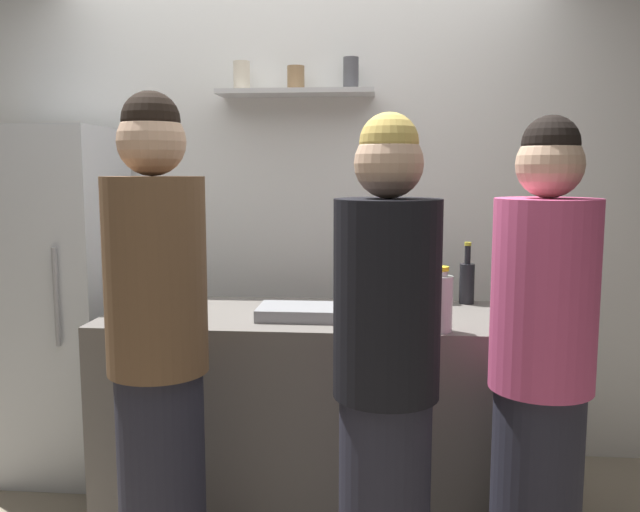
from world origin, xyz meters
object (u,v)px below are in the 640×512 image
at_px(water_bottle_plastic, 440,302).
at_px(person_pink_top, 541,376).
at_px(wine_bottle_pale_glass, 179,275).
at_px(baking_pan, 299,312).
at_px(person_brown_jacket, 158,356).
at_px(wine_bottle_green_glass, 168,291).
at_px(wine_bottle_amber_glass, 126,285).
at_px(person_blonde, 386,382).
at_px(wine_bottle_dark_glass, 467,281).
at_px(refrigerator, 54,302).
at_px(utensil_holder, 130,306).

bearing_deg(water_bottle_plastic, person_pink_top, -46.51).
height_order(wine_bottle_pale_glass, water_bottle_plastic, wine_bottle_pale_glass).
xyz_separation_m(baking_pan, person_brown_jacket, (-0.42, -0.56, -0.04)).
distance_m(wine_bottle_green_glass, person_pink_top, 1.49).
relative_size(wine_bottle_amber_glass, person_blonde, 0.18).
height_order(baking_pan, wine_bottle_dark_glass, wine_bottle_dark_glass).
bearing_deg(refrigerator, wine_bottle_pale_glass, -6.13).
bearing_deg(wine_bottle_pale_glass, refrigerator, 173.87).
distance_m(utensil_holder, wine_bottle_green_glass, 0.16).
height_order(utensil_holder, person_brown_jacket, person_brown_jacket).
height_order(utensil_holder, wine_bottle_green_glass, wine_bottle_green_glass).
xyz_separation_m(utensil_holder, person_brown_jacket, (0.26, -0.42, -0.08)).
xyz_separation_m(baking_pan, person_pink_top, (0.87, -0.51, -0.09)).
xyz_separation_m(refrigerator, wine_bottle_dark_glass, (2.03, -0.06, 0.15)).
distance_m(refrigerator, person_pink_top, 2.36).
bearing_deg(person_brown_jacket, water_bottle_plastic, -167.74).
xyz_separation_m(refrigerator, water_bottle_plastic, (1.86, -0.62, 0.16)).
distance_m(baking_pan, wine_bottle_dark_glass, 0.83).
height_order(wine_bottle_pale_glass, person_pink_top, person_pink_top).
height_order(wine_bottle_green_glass, person_brown_jacket, person_brown_jacket).
distance_m(utensil_holder, wine_bottle_amber_glass, 0.26).
bearing_deg(wine_bottle_dark_glass, wine_bottle_pale_glass, -179.66).
xyz_separation_m(wine_bottle_green_glass, wine_bottle_amber_glass, (-0.24, 0.16, -0.00)).
bearing_deg(wine_bottle_pale_glass, baking_pan, -30.10).
bearing_deg(baking_pan, person_blonde, -60.49).
xyz_separation_m(wine_bottle_green_glass, person_pink_top, (1.41, -0.44, -0.18)).
bearing_deg(wine_bottle_green_glass, wine_bottle_dark_glass, 18.79).
height_order(person_blonde, person_pink_top, person_blonde).
bearing_deg(wine_bottle_amber_glass, baking_pan, -6.88).
relative_size(wine_bottle_amber_glass, person_brown_jacket, 0.17).
height_order(refrigerator, utensil_holder, refrigerator).
distance_m(water_bottle_plastic, person_brown_jacket, 1.06).
distance_m(refrigerator, person_brown_jacket, 1.32).
relative_size(person_blonde, person_brown_jacket, 0.95).
height_order(utensil_holder, person_pink_top, person_pink_top).
xyz_separation_m(refrigerator, person_pink_top, (2.16, -0.94, -0.02)).
distance_m(wine_bottle_dark_glass, wine_bottle_amber_glass, 1.54).
distance_m(baking_pan, wine_bottle_pale_glass, 0.73).
bearing_deg(utensil_holder, person_brown_jacket, -58.43).
bearing_deg(wine_bottle_dark_glass, baking_pan, -153.30).
bearing_deg(wine_bottle_dark_glass, utensil_holder, -160.31).
distance_m(refrigerator, wine_bottle_pale_glass, 0.69).
xyz_separation_m(wine_bottle_dark_glass, person_blonde, (-0.38, -1.00, -0.17)).
relative_size(baking_pan, person_brown_jacket, 0.19).
bearing_deg(wine_bottle_dark_glass, person_brown_jacket, -141.21).
xyz_separation_m(utensil_holder, person_blonde, (1.03, -0.49, -0.13)).
bearing_deg(baking_pan, person_brown_jacket, -126.85).
bearing_deg(refrigerator, person_brown_jacket, -48.54).
bearing_deg(person_blonde, wine_bottle_amber_glass, -94.76).
bearing_deg(person_pink_top, wine_bottle_green_glass, 16.88).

